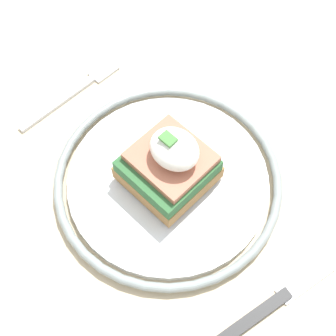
% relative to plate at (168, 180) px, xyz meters
% --- Properties ---
extents(ground_plane, '(6.00, 6.00, 0.00)m').
position_rel_plate_xyz_m(ground_plane, '(-0.04, 0.02, -0.77)').
color(ground_plane, '#B2ADA3').
extents(dining_table, '(1.14, 0.89, 0.76)m').
position_rel_plate_xyz_m(dining_table, '(-0.04, 0.02, -0.11)').
color(dining_table, '#C6B28E').
rests_on(dining_table, ground_plane).
extents(plate, '(0.26, 0.26, 0.02)m').
position_rel_plate_xyz_m(plate, '(0.00, 0.00, 0.00)').
color(plate, silver).
rests_on(plate, dining_table).
extents(sandwich, '(0.09, 0.09, 0.08)m').
position_rel_plate_xyz_m(sandwich, '(0.00, 0.00, 0.04)').
color(sandwich, '#9E703D').
rests_on(sandwich, plate).
extents(fork, '(0.02, 0.15, 0.00)m').
position_rel_plate_xyz_m(fork, '(-0.18, 0.01, -0.01)').
color(fork, silver).
rests_on(fork, dining_table).
extents(knife, '(0.05, 0.19, 0.01)m').
position_rel_plate_xyz_m(knife, '(0.17, -0.01, -0.01)').
color(knife, '#2D2D2D').
rests_on(knife, dining_table).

